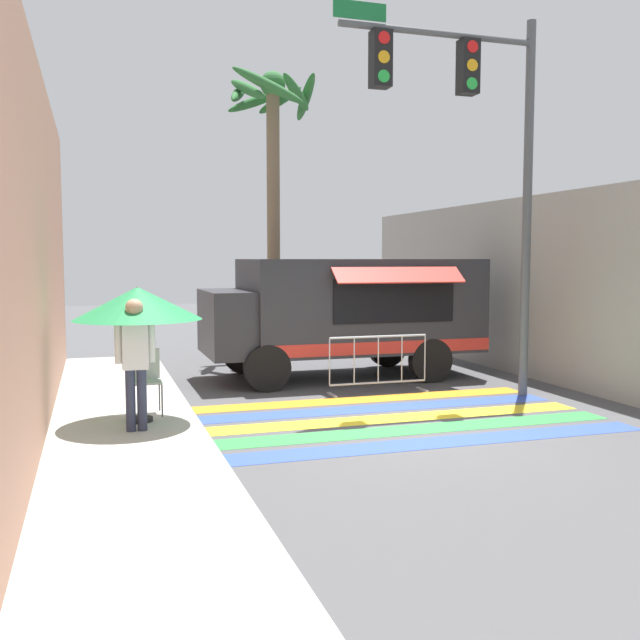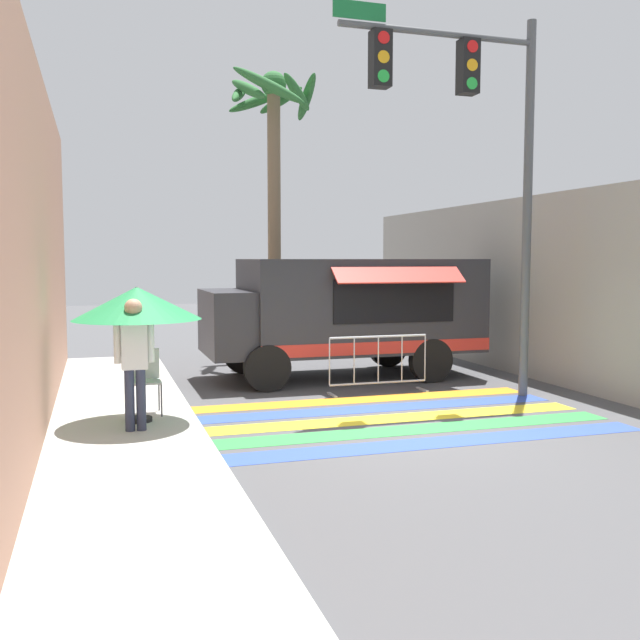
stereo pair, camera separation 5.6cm
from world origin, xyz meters
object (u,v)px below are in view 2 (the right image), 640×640
object	(u,v)px
traffic_signal_pole	(472,127)
vendor_person	(134,355)
palm_tree	(273,150)
folding_chair	(144,375)
food_truck	(340,309)
barricade_front	(378,365)
patio_umbrella	(137,304)

from	to	relation	value
traffic_signal_pole	vendor_person	size ratio (longest dim) A/B	3.67
palm_tree	traffic_signal_pole	bearing A→B (deg)	-70.16
folding_chair	palm_tree	size ratio (longest dim) A/B	0.14
traffic_signal_pole	folding_chair	distance (m)	6.80
food_truck	palm_tree	world-z (taller)	palm_tree
vendor_person	barricade_front	bearing A→B (deg)	20.97
folding_chair	palm_tree	distance (m)	8.06
folding_chair	barricade_front	xyz separation A→B (m)	(4.24, 1.10, -0.20)
folding_chair	vendor_person	xyz separation A→B (m)	(-0.19, -1.10, 0.45)
patio_umbrella	barricade_front	xyz separation A→B (m)	(4.35, 1.65, -1.30)
food_truck	traffic_signal_pole	bearing A→B (deg)	-64.11
patio_umbrella	folding_chair	world-z (taller)	patio_umbrella
traffic_signal_pole	vendor_person	world-z (taller)	traffic_signal_pole
vendor_person	folding_chair	bearing A→B (deg)	74.93
folding_chair	palm_tree	bearing A→B (deg)	81.58
folding_chair	palm_tree	xyz separation A→B (m)	(3.43, 5.88, 4.31)
barricade_front	palm_tree	world-z (taller)	palm_tree
patio_umbrella	palm_tree	world-z (taller)	palm_tree
food_truck	patio_umbrella	bearing A→B (deg)	-140.41
barricade_front	palm_tree	distance (m)	6.62
barricade_front	vendor_person	bearing A→B (deg)	-153.63
food_truck	barricade_front	size ratio (longest dim) A/B	2.93
food_truck	folding_chair	distance (m)	5.13
food_truck	barricade_front	xyz separation A→B (m)	(0.11, -1.86, -0.91)
folding_chair	traffic_signal_pole	bearing A→B (deg)	22.85
barricade_front	folding_chair	bearing A→B (deg)	-165.50
food_truck	traffic_signal_pole	xyz separation A→B (m)	(1.39, -2.86, 3.27)
food_truck	folding_chair	size ratio (longest dim) A/B	5.77
traffic_signal_pole	vendor_person	bearing A→B (deg)	-168.22
barricade_front	palm_tree	bearing A→B (deg)	99.56
traffic_signal_pole	barricade_front	bearing A→B (deg)	141.95
traffic_signal_pole	barricade_front	size ratio (longest dim) A/B	3.45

